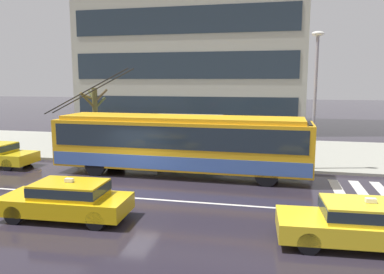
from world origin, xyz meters
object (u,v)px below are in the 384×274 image
object	(u,v)px
pedestrian_approaching_curb	(204,142)
street_lamp	(315,89)
trolleybus	(181,143)
taxi_oncoming_far	(365,222)
pedestrian_waiting_by_pole	(157,132)
pedestrian_walking_past	(160,129)
pedestrian_at_shelter	(175,133)
taxi_oncoming_near	(67,198)
bus_shelter	(188,126)
street_tree_bare	(95,115)

from	to	relation	value
pedestrian_approaching_curb	street_lamp	size ratio (longest dim) A/B	0.25
trolleybus	taxi_oncoming_far	distance (m)	9.79
taxi_oncoming_far	pedestrian_waiting_by_pole	size ratio (longest dim) A/B	2.40
trolleybus	pedestrian_waiting_by_pole	xyz separation A→B (m)	(-1.90, 2.29, 0.16)
pedestrian_approaching_curb	pedestrian_walking_past	distance (m)	3.19
pedestrian_at_shelter	pedestrian_approaching_curb	size ratio (longest dim) A/B	1.18
taxi_oncoming_near	taxi_oncoming_far	bearing A→B (deg)	-0.84
taxi_oncoming_far	bus_shelter	xyz separation A→B (m)	(-7.52, 10.58, 1.27)
trolleybus	pedestrian_waiting_by_pole	bearing A→B (deg)	129.73
taxi_oncoming_near	street_tree_bare	bearing A→B (deg)	112.13
bus_shelter	pedestrian_waiting_by_pole	bearing A→B (deg)	-132.65
trolleybus	pedestrian_at_shelter	distance (m)	2.22
street_lamp	taxi_oncoming_near	bearing A→B (deg)	-134.35
taxi_oncoming_far	pedestrian_walking_past	xyz separation A→B (m)	(-9.35, 11.00, 0.97)
trolleybus	street_lamp	world-z (taller)	street_lamp
pedestrian_waiting_by_pole	pedestrian_walking_past	bearing A→B (deg)	102.75
pedestrian_approaching_curb	pedestrian_walking_past	world-z (taller)	pedestrian_walking_past
taxi_oncoming_far	taxi_oncoming_near	distance (m)	9.24
pedestrian_at_shelter	street_tree_bare	world-z (taller)	street_tree_bare
taxi_oncoming_near	street_lamp	xyz separation A→B (m)	(8.61, 8.81, 3.47)
street_lamp	pedestrian_walking_past	bearing A→B (deg)	166.73
trolleybus	taxi_oncoming_far	size ratio (longest dim) A/B	2.84
pedestrian_at_shelter	bus_shelter	bearing A→B (deg)	79.95
taxi_oncoming_near	street_lamp	distance (m)	12.79
taxi_oncoming_near	street_lamp	world-z (taller)	street_lamp
taxi_oncoming_far	pedestrian_waiting_by_pole	xyz separation A→B (m)	(-8.91, 9.07, 1.05)
pedestrian_waiting_by_pole	street_lamp	size ratio (longest dim) A/B	0.29
taxi_oncoming_far	taxi_oncoming_near	bearing A→B (deg)	179.16
pedestrian_at_shelter	pedestrian_approaching_curb	bearing A→B (deg)	36.86
taxi_oncoming_far	trolleybus	bearing A→B (deg)	135.97
taxi_oncoming_near	pedestrian_at_shelter	distance (m)	8.87
pedestrian_walking_past	pedestrian_waiting_by_pole	distance (m)	1.98
trolleybus	pedestrian_approaching_curb	size ratio (longest dim) A/B	7.95
pedestrian_at_shelter	street_lamp	xyz separation A→B (m)	(7.20, 0.12, 2.39)
taxi_oncoming_far	bus_shelter	size ratio (longest dim) A/B	1.18
street_tree_bare	bus_shelter	bearing A→B (deg)	-6.85
pedestrian_at_shelter	pedestrian_walking_past	size ratio (longest dim) A/B	1.04
pedestrian_walking_past	pedestrian_waiting_by_pole	bearing A→B (deg)	-77.25
pedestrian_walking_past	street_tree_bare	size ratio (longest dim) A/B	0.48
trolleybus	street_lamp	bearing A→B (deg)	18.76
trolleybus	pedestrian_walking_past	size ratio (longest dim) A/B	6.98
pedestrian_walking_past	bus_shelter	bearing A→B (deg)	-12.81
pedestrian_at_shelter	street_lamp	world-z (taller)	street_lamp
taxi_oncoming_near	pedestrian_waiting_by_pole	distance (m)	9.00
bus_shelter	pedestrian_at_shelter	world-z (taller)	bus_shelter
taxi_oncoming_far	taxi_oncoming_near	world-z (taller)	same
trolleybus	taxi_oncoming_far	bearing A→B (deg)	-44.03
street_lamp	pedestrian_at_shelter	bearing A→B (deg)	-179.08
bus_shelter	street_tree_bare	size ratio (longest dim) A/B	1.00
pedestrian_walking_past	trolleybus	bearing A→B (deg)	-60.98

